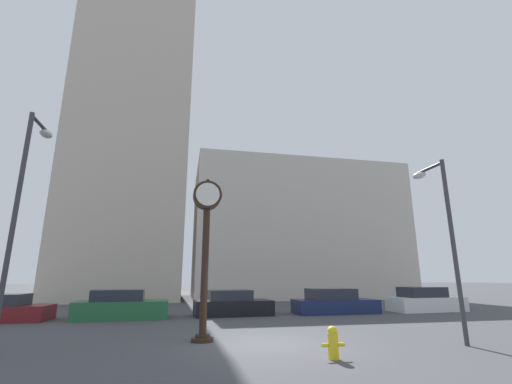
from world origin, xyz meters
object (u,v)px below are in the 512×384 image
Objects in this scene: street_lamp_right at (441,218)px; street_clock at (206,231)px; car_navy at (334,303)px; street_lamp_left at (25,190)px; car_maroon at (1,310)px; fire_hydrant_near at (333,342)px; car_white at (425,301)px; car_black at (232,305)px; car_green at (121,306)px.

street_clock is at bearing 165.93° from street_lamp_right.
street_lamp_left is at bearing -150.41° from car_navy.
street_lamp_right is at bearing -14.07° from street_clock.
car_maroon reaches higher than fire_hydrant_near.
car_maroon is at bearing -179.68° from car_navy.
car_white is 11.43m from street_lamp_right.
street_clock is 11.76m from car_maroon.
car_black is 11.62m from street_lamp_left.
street_lamp_left is at bearing -174.85° from street_clock.
car_navy is 1.04× the size of car_white.
car_green reaches higher than car_black.
street_lamp_right is (11.36, -8.87, 3.37)m from car_green.
street_clock is 5.69m from street_lamp_left.
car_black is (10.93, 0.33, 0.04)m from car_maroon.
car_green is 1.06× the size of car_black.
car_white is at bearing -4.01° from car_black.
street_lamp_left is (-19.30, -7.71, 3.99)m from car_white.
street_lamp_right reaches higher than car_white.
fire_hydrant_near is (-4.72, -10.34, -0.17)m from car_navy.
street_clock reaches higher than car_navy.
street_clock is at bearing -155.08° from car_white.
car_green is 8.66m from street_lamp_left.
car_maroon is 0.71× the size of street_lamp_right.
car_maroon is 5.33m from car_green.
car_navy is at bearing 65.46° from fire_hydrant_near.
car_black reaches higher than car_maroon.
car_maroon is (-8.94, 7.02, -3.03)m from street_clock.
car_white reaches higher than fire_hydrant_near.
street_clock is 11.06m from car_navy.
street_lamp_left reaches higher than street_lamp_right.
car_navy is 9.78m from street_lamp_right.
fire_hydrant_near is (1.11, -10.46, -0.15)m from car_black.
car_navy is 11.37m from fire_hydrant_near.
car_black is 0.89× the size of car_navy.
street_lamp_left reaches higher than car_white.
car_white is at bearing 27.69° from street_clock.
car_white is at bearing -1.82° from car_green.
car_white reaches higher than car_black.
car_green is at bearing 123.74° from fire_hydrant_near.
car_maroon is 19.26m from street_lamp_right.
street_lamp_right reaches higher than street_clock.
car_white reaches higher than car_navy.
street_lamp_right is (5.76, -9.28, 3.41)m from car_black.
fire_hydrant_near is 0.11× the size of street_lamp_left.
car_white is at bearing -0.58° from car_navy.
street_clock reaches higher than car_maroon.
fire_hydrant_near is at bearing -87.27° from car_black.
car_green is 17.34m from car_white.
car_maroon is 5.25× the size of fire_hydrant_near.
car_white is (11.74, -0.14, 0.04)m from car_black.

